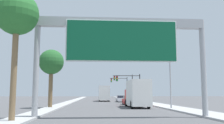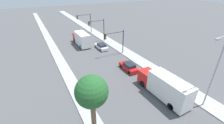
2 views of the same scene
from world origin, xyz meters
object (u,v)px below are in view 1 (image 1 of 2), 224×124
(palm_tree_foreground, at_px, (17,15))
(street_lamp_right, at_px, (168,61))
(truck_box_secondary, at_px, (104,94))
(truck_box_primary, at_px, (137,94))
(traffic_light_near_intersection, at_px, (131,83))
(car_mid_left, at_px, (128,100))
(palm_tree_background, at_px, (51,63))
(sign_gantry, at_px, (122,39))
(traffic_light_mid_block, at_px, (126,83))
(car_mid_center, at_px, (121,99))
(traffic_light_far_intersection, at_px, (122,84))

(palm_tree_foreground, relative_size, street_lamp_right, 0.87)
(truck_box_secondary, distance_m, palm_tree_foreground, 43.23)
(truck_box_primary, xyz_separation_m, palm_tree_foreground, (-10.81, -16.40, 5.26))
(traffic_light_near_intersection, xyz_separation_m, palm_tree_foreground, (-12.36, -32.37, 3.19))
(car_mid_left, height_order, palm_tree_foreground, palm_tree_foreground)
(truck_box_primary, xyz_separation_m, palm_tree_background, (-11.15, -0.99, 3.91))
(truck_box_primary, bearing_deg, sign_gantry, -103.87)
(palm_tree_foreground, xyz_separation_m, street_lamp_right, (13.94, 12.40, -1.33))
(truck_box_primary, distance_m, palm_tree_foreground, 20.34)
(truck_box_primary, relative_size, street_lamp_right, 0.87)
(traffic_light_mid_block, xyz_separation_m, palm_tree_background, (-12.89, -26.96, 1.43))
(sign_gantry, relative_size, street_lamp_right, 1.34)
(traffic_light_mid_block, bearing_deg, palm_tree_foreground, -106.51)
(car_mid_center, bearing_deg, traffic_light_far_intersection, 83.51)
(sign_gantry, relative_size, palm_tree_foreground, 1.54)
(truck_box_secondary, distance_m, traffic_light_mid_block, 5.80)
(traffic_light_near_intersection, bearing_deg, palm_tree_background, -126.82)
(car_mid_center, xyz_separation_m, truck_box_primary, (0.00, -20.96, 1.13))
(car_mid_center, height_order, truck_box_primary, truck_box_primary)
(car_mid_left, height_order, traffic_light_mid_block, traffic_light_mid_block)
(truck_box_primary, bearing_deg, palm_tree_foreground, -123.39)
(palm_tree_foreground, bearing_deg, truck_box_secondary, 80.19)
(car_mid_center, xyz_separation_m, traffic_light_far_intersection, (1.71, 15.00, 3.61))
(car_mid_center, relative_size, truck_box_secondary, 0.55)
(sign_gantry, bearing_deg, traffic_light_mid_block, 82.55)
(palm_tree_foreground, bearing_deg, sign_gantry, 16.95)
(car_mid_left, relative_size, truck_box_primary, 0.50)
(car_mid_center, bearing_deg, palm_tree_background, -116.92)
(truck_box_secondary, bearing_deg, palm_tree_background, -105.89)
(truck_box_primary, bearing_deg, traffic_light_near_intersection, 84.46)
(truck_box_secondary, height_order, traffic_light_far_intersection, traffic_light_far_intersection)
(car_mid_left, height_order, truck_box_secondary, truck_box_secondary)
(truck_box_primary, distance_m, traffic_light_mid_block, 26.14)
(car_mid_center, bearing_deg, sign_gantry, -95.69)
(car_mid_center, height_order, traffic_light_near_intersection, traffic_light_near_intersection)
(car_mid_center, relative_size, street_lamp_right, 0.47)
(sign_gantry, distance_m, traffic_light_mid_block, 40.52)
(sign_gantry, xyz_separation_m, truck_box_primary, (3.50, 14.17, -4.23))
(traffic_light_mid_block, height_order, street_lamp_right, street_lamp_right)
(sign_gantry, xyz_separation_m, palm_tree_foreground, (-7.31, -2.23, 1.03))
(sign_gantry, relative_size, truck_box_primary, 1.54)
(palm_tree_foreground, bearing_deg, car_mid_center, 73.86)
(palm_tree_background, height_order, street_lamp_right, street_lamp_right)
(palm_tree_foreground, height_order, street_lamp_right, street_lamp_right)
(traffic_light_near_intersection, relative_size, traffic_light_far_intersection, 0.89)
(car_mid_center, xyz_separation_m, street_lamp_right, (3.13, -24.97, 5.06))
(truck_box_primary, bearing_deg, street_lamp_right, -52.01)
(street_lamp_right, bearing_deg, traffic_light_far_intersection, 92.03)
(car_mid_left, height_order, truck_box_primary, truck_box_primary)
(traffic_light_near_intersection, bearing_deg, truck_box_primary, -95.54)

